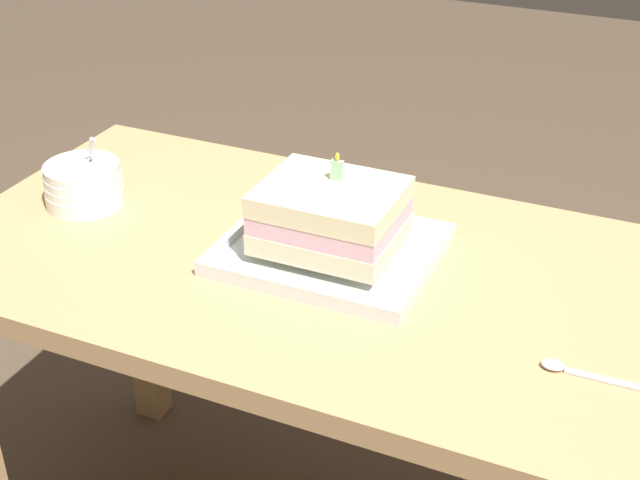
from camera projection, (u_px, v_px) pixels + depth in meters
The scene contains 5 objects.
dining_table at pixel (310, 316), 1.42m from camera, with size 1.16×0.63×0.69m.
foil_tray at pixel (330, 252), 1.37m from camera, with size 0.32×0.27×0.02m.
birthday_cake at pixel (330, 215), 1.33m from camera, with size 0.21×0.17×0.14m.
bowl_stack at pixel (84, 184), 1.50m from camera, with size 0.13×0.13×0.13m.
serving_spoon_near_tray at pixel (568, 369), 1.12m from camera, with size 0.13×0.02×0.01m.
Camera 1 is at (0.49, -1.06, 1.39)m, focal length 50.13 mm.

